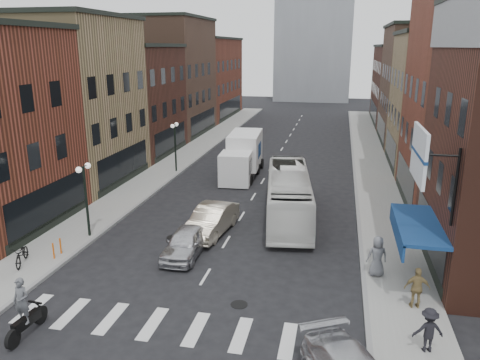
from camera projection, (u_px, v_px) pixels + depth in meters
name	position (u px, v px, depth m)	size (l,w,h in m)	color
ground	(199.00, 287.00, 20.22)	(160.00, 160.00, 0.00)	black
sidewalk_left	(180.00, 160.00, 42.59)	(3.00, 74.00, 0.15)	gray
sidewalk_right	(372.00, 170.00, 39.18)	(3.00, 74.00, 0.15)	gray
curb_left	(195.00, 162.00, 42.31)	(0.20, 74.00, 0.16)	gray
curb_right	(354.00, 170.00, 39.50)	(0.20, 74.00, 0.16)	gray
crosswalk_stripes	(175.00, 327.00, 17.40)	(12.00, 2.20, 0.01)	silver
bldg_left_mid_a	(58.00, 101.00, 34.69)	(10.30, 10.20, 12.30)	#917A50
bldg_left_mid_b	(120.00, 100.00, 44.37)	(10.30, 10.20, 10.30)	#442218
bldg_left_far_a	(161.00, 77.00, 54.30)	(10.30, 12.20, 13.30)	brown
bldg_left_far_b	(197.00, 78.00, 67.74)	(10.30, 16.20, 11.30)	brown
bldg_right_mid_b	(458.00, 102.00, 38.23)	(10.30, 10.20, 11.30)	#917A50
bldg_right_far_a	(434.00, 85.00, 48.43)	(10.30, 12.20, 12.30)	brown
bldg_right_far_b	(414.00, 85.00, 61.87)	(10.30, 16.20, 10.30)	#442218
awning_blue	(414.00, 226.00, 20.06)	(1.80, 5.00, 0.78)	navy
billboard_sign	(421.00, 156.00, 17.28)	(1.52, 3.00, 3.70)	black
streetlamp_near	(85.00, 187.00, 24.66)	(0.32, 1.22, 4.11)	black
streetlamp_far	(175.00, 138.00, 37.83)	(0.32, 1.22, 4.11)	black
bike_rack	(57.00, 248.00, 22.81)	(0.08, 0.68, 0.80)	#D8590C
box_truck	(243.00, 156.00, 37.16)	(2.68, 7.81, 3.34)	white
motorcycle_rider	(24.00, 310.00, 16.55)	(0.66, 2.25, 2.29)	black
transit_bus	(289.00, 195.00, 28.09)	(2.44, 10.43, 2.91)	white
sedan_left_near	(186.00, 242.00, 23.17)	(1.64, 4.08, 1.39)	silver
sedan_left_far	(211.00, 220.00, 25.86)	(1.67, 4.78, 1.57)	beige
parked_bicycle	(22.00, 254.00, 21.97)	(0.64, 1.82, 0.96)	black
ped_right_a	(429.00, 330.00, 15.59)	(1.02, 0.50, 1.58)	black
ped_right_b	(417.00, 288.00, 18.18)	(0.99, 0.49, 1.69)	olive
ped_right_c	(377.00, 256.00, 20.76)	(0.90, 0.59, 1.84)	slate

